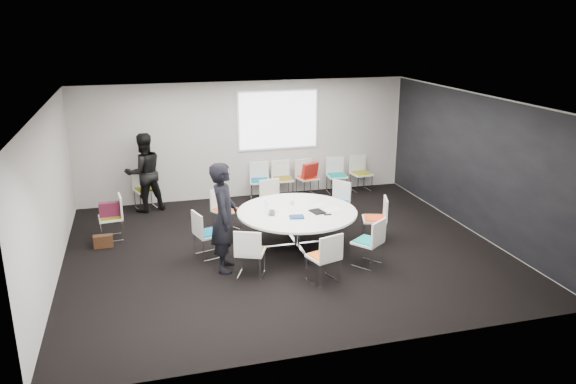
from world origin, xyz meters
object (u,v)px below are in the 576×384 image
object	(u,v)px
person_back	(144,172)
chair_ring_e	(208,242)
chair_back_e	(361,180)
brown_bag	(103,241)
chair_ring_f	(250,261)
laptop	(274,213)
chair_ring_c	(273,208)
maroon_bag	(110,209)
chair_back_b	(283,186)
cup	(292,202)
conference_table	(297,220)
chair_ring_a	(375,227)
chair_ring_g	(324,266)
chair_spare_left	(112,226)
chair_back_c	(307,184)
chair_ring_d	(226,218)
chair_ring_h	(368,251)
chair_ring_b	(336,210)
chair_back_d	(336,182)
chair_back_a	(260,188)
chair_person_back	(146,197)
person_main	(224,217)

from	to	relation	value
person_back	chair_ring_e	bearing A→B (deg)	91.52
chair_back_e	brown_bag	distance (m)	6.54
chair_back_e	person_back	size ratio (longest dim) A/B	0.49
chair_ring_f	laptop	xyz separation A→B (m)	(0.67, 1.01, 0.47)
chair_ring_c	maroon_bag	xyz separation A→B (m)	(-3.34, -0.17, 0.34)
chair_back_b	cup	distance (m)	2.84
conference_table	chair_ring_a	xyz separation A→B (m)	(1.56, -0.09, -0.27)
chair_ring_f	chair_back_e	world-z (taller)	same
chair_ring_g	chair_spare_left	world-z (taller)	same
chair_ring_g	cup	size ratio (longest dim) A/B	9.78
chair_ring_c	cup	bearing A→B (deg)	86.79
chair_ring_g	chair_ring_a	bearing A→B (deg)	26.29
conference_table	maroon_bag	size ratio (longest dim) A/B	5.64
chair_back_e	brown_bag	xyz separation A→B (m)	(-6.18, -2.13, -0.16)
person_back	laptop	distance (m)	3.74
chair_ring_g	chair_back_c	distance (m)	4.79
chair_ring_c	chair_ring_e	distance (m)	2.23
person_back	maroon_bag	xyz separation A→B (m)	(-0.72, -1.59, -0.28)
chair_ring_d	chair_ring_e	bearing A→B (deg)	33.74
chair_ring_c	chair_back_b	distance (m)	1.70
chair_ring_a	chair_spare_left	bearing A→B (deg)	91.94
cup	maroon_bag	distance (m)	3.58
chair_ring_h	chair_spare_left	distance (m)	5.06
chair_back_c	chair_ring_c	bearing A→B (deg)	39.06
conference_table	chair_ring_f	bearing A→B (deg)	-137.55
conference_table	chair_ring_a	size ratio (longest dim) A/B	2.56
chair_ring_b	maroon_bag	bearing A→B (deg)	52.02
chair_ring_g	chair_back_b	size ratio (longest dim) A/B	1.00
chair_ring_b	chair_ring_d	xyz separation A→B (m)	(-2.36, 0.13, 0.00)
chair_back_d	chair_back_e	distance (m)	0.66
chair_back_a	chair_back_c	distance (m)	1.19
chair_ring_c	laptop	world-z (taller)	chair_ring_c
chair_ring_e	chair_ring_g	distance (m)	2.30
chair_ring_b	maroon_bag	size ratio (longest dim) A/B	2.20
chair_back_e	maroon_bag	distance (m)	6.28
chair_back_d	chair_ring_c	bearing A→B (deg)	41.30
chair_ring_d	chair_ring_e	distance (m)	1.33
chair_ring_b	chair_person_back	size ratio (longest dim) A/B	1.00
chair_person_back	laptop	world-z (taller)	chair_person_back
chair_ring_a	person_back	world-z (taller)	person_back
cup	brown_bag	distance (m)	3.70
brown_bag	chair_back_b	bearing A→B (deg)	27.56
chair_ring_a	chair_ring_g	xyz separation A→B (m)	(-1.55, -1.46, 0.00)
chair_ring_c	person_main	bearing A→B (deg)	49.07
chair_back_b	person_back	distance (m)	3.32
chair_ring_d	chair_ring_e	world-z (taller)	same
maroon_bag	chair_back_b	bearing A→B (deg)	23.78
person_main	cup	xyz separation A→B (m)	(1.49, 1.00, -0.18)
chair_ring_f	brown_bag	bearing A→B (deg)	164.61
person_main	brown_bag	xyz separation A→B (m)	(-2.10, 1.59, -0.84)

